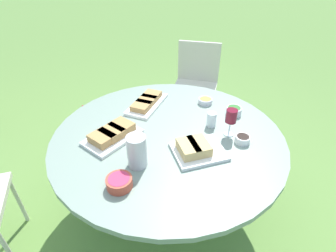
{
  "coord_description": "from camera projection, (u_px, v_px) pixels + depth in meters",
  "views": [
    {
      "loc": [
        -1.33,
        0.19,
        1.69
      ],
      "look_at": [
        0.0,
        0.0,
        0.77
      ],
      "focal_mm": 28.0,
      "sensor_mm": 36.0,
      "label": 1
    }
  ],
  "objects": [
    {
      "name": "ground_plane",
      "position": [
        168.0,
        206.0,
        2.06
      ],
      "size": [
        40.0,
        40.0,
        0.0
      ],
      "primitive_type": "plane",
      "color": "#668E42"
    },
    {
      "name": "dining_table",
      "position": [
        168.0,
        145.0,
        1.72
      ],
      "size": [
        1.46,
        1.46,
        0.71
      ],
      "color": "#4C4C51",
      "rests_on": "ground_plane"
    },
    {
      "name": "chair_near_left",
      "position": [
        196.0,
        79.0,
        2.77
      ],
      "size": [
        0.55,
        0.57,
        0.89
      ],
      "color": "beige",
      "rests_on": "ground_plane"
    },
    {
      "name": "water_pitcher",
      "position": [
        137.0,
        151.0,
        1.38
      ],
      "size": [
        0.11,
        0.11,
        0.19
      ],
      "color": "silver",
      "rests_on": "dining_table"
    },
    {
      "name": "wine_glass",
      "position": [
        231.0,
        117.0,
        1.58
      ],
      "size": [
        0.07,
        0.07,
        0.18
      ],
      "color": "silver",
      "rests_on": "dining_table"
    },
    {
      "name": "platter_bread_main",
      "position": [
        196.0,
        149.0,
        1.49
      ],
      "size": [
        0.28,
        0.32,
        0.08
      ],
      "color": "white",
      "rests_on": "dining_table"
    },
    {
      "name": "platter_charcuterie",
      "position": [
        112.0,
        134.0,
        1.61
      ],
      "size": [
        0.39,
        0.39,
        0.07
      ],
      "color": "white",
      "rests_on": "dining_table"
    },
    {
      "name": "platter_sandwich_side",
      "position": [
        147.0,
        102.0,
        1.94
      ],
      "size": [
        0.42,
        0.35,
        0.06
      ],
      "color": "white",
      "rests_on": "dining_table"
    },
    {
      "name": "bowl_fries",
      "position": [
        205.0,
        101.0,
        1.97
      ],
      "size": [
        0.1,
        0.1,
        0.04
      ],
      "color": "silver",
      "rests_on": "dining_table"
    },
    {
      "name": "bowl_salad",
      "position": [
        234.0,
        110.0,
        1.84
      ],
      "size": [
        0.11,
        0.11,
        0.05
      ],
      "color": "silver",
      "rests_on": "dining_table"
    },
    {
      "name": "bowl_olives",
      "position": [
        243.0,
        139.0,
        1.58
      ],
      "size": [
        0.09,
        0.09,
        0.04
      ],
      "color": "white",
      "rests_on": "dining_table"
    },
    {
      "name": "bowl_dip_red",
      "position": [
        119.0,
        182.0,
        1.28
      ],
      "size": [
        0.13,
        0.13,
        0.06
      ],
      "color": "#B74733",
      "rests_on": "dining_table"
    },
    {
      "name": "cup_water_near",
      "position": [
        211.0,
        119.0,
        1.71
      ],
      "size": [
        0.06,
        0.06,
        0.1
      ],
      "color": "silver",
      "rests_on": "dining_table"
    },
    {
      "name": "handbag",
      "position": [
        86.0,
        126.0,
        2.75
      ],
      "size": [
        0.3,
        0.14,
        0.37
      ],
      "color": "maroon",
      "rests_on": "ground_plane"
    }
  ]
}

